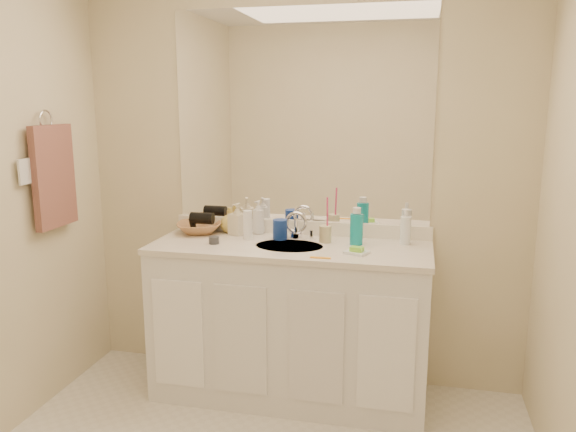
{
  "coord_description": "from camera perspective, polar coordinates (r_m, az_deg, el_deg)",
  "views": [
    {
      "loc": [
        0.66,
        -1.87,
        1.65
      ],
      "look_at": [
        0.0,
        0.97,
        1.05
      ],
      "focal_mm": 35.0,
      "sensor_mm": 36.0,
      "label": 1
    }
  ],
  "objects": [
    {
      "name": "wicker_basket",
      "position": [
        3.37,
        -9.01,
        -1.18
      ],
      "size": [
        0.33,
        0.33,
        0.06
      ],
      "primitive_type": "imported",
      "rotation": [
        0.0,
        0.0,
        0.33
      ],
      "color": "#95643C",
      "rests_on": "countertop"
    },
    {
      "name": "green_soap",
      "position": [
        2.9,
        7.0,
        -3.36
      ],
      "size": [
        0.07,
        0.06,
        0.02
      ],
      "primitive_type": "cube",
      "rotation": [
        0.0,
        0.0,
        -0.23
      ],
      "color": "#8BE537",
      "rests_on": "soap_dish"
    },
    {
      "name": "backsplash",
      "position": [
        3.3,
        1.21,
        -1.16
      ],
      "size": [
        1.52,
        0.03,
        0.08
      ],
      "primitive_type": "cube",
      "color": "white",
      "rests_on": "countertop"
    },
    {
      "name": "extra_white_bottle",
      "position": [
        3.17,
        -4.11,
        -0.92
      ],
      "size": [
        0.06,
        0.06,
        0.17
      ],
      "primitive_type": "cylinder",
      "rotation": [
        0.0,
        0.0,
        0.16
      ],
      "color": "white",
      "rests_on": "countertop"
    },
    {
      "name": "sink_basin",
      "position": [
        3.05,
        0.13,
        -3.24
      ],
      "size": [
        0.37,
        0.37,
        0.02
      ],
      "primitive_type": "cylinder",
      "color": "beige",
      "rests_on": "countertop"
    },
    {
      "name": "blue_mug",
      "position": [
        3.17,
        -0.81,
        -1.37
      ],
      "size": [
        0.09,
        0.09,
        0.11
      ],
      "primitive_type": "cylinder",
      "rotation": [
        0.0,
        0.0,
        -0.13
      ],
      "color": "navy",
      "rests_on": "countertop"
    },
    {
      "name": "soap_dish",
      "position": [
        2.9,
        6.99,
        -3.7
      ],
      "size": [
        0.14,
        0.13,
        0.01
      ],
      "primitive_type": "cube",
      "rotation": [
        0.0,
        0.0,
        -0.39
      ],
      "color": "white",
      "rests_on": "countertop"
    },
    {
      "name": "wall_back",
      "position": [
        3.26,
        1.29,
        3.7
      ],
      "size": [
        2.6,
        0.02,
        2.4
      ],
      "primitive_type": "cube",
      "color": "beige",
      "rests_on": "floor"
    },
    {
      "name": "toothbrush",
      "position": [
        3.09,
        4.02,
        0.03
      ],
      "size": [
        0.01,
        0.04,
        0.21
      ],
      "primitive_type": "cylinder",
      "rotation": [
        0.14,
        0.0,
        0.05
      ],
      "color": "#DE3A70",
      "rests_on": "tan_cup"
    },
    {
      "name": "clear_pump_bottle",
      "position": [
        3.13,
        11.84,
        -1.44
      ],
      "size": [
        0.07,
        0.07,
        0.15
      ],
      "primitive_type": "cylinder",
      "rotation": [
        0.0,
        0.0,
        -0.2
      ],
      "color": "white",
      "rests_on": "countertop"
    },
    {
      "name": "mouthwash_bottle",
      "position": [
        3.07,
        6.97,
        -1.35
      ],
      "size": [
        0.09,
        0.09,
        0.17
      ],
      "primitive_type": "cylinder",
      "rotation": [
        0.0,
        0.0,
        -0.24
      ],
      "color": "#0D96A5",
      "rests_on": "countertop"
    },
    {
      "name": "mirror",
      "position": [
        3.23,
        1.29,
        10.03
      ],
      "size": [
        1.48,
        0.01,
        1.2
      ],
      "primitive_type": "cube",
      "color": "white",
      "rests_on": "wall_back"
    },
    {
      "name": "hair_dryer",
      "position": [
        3.35,
        -8.72,
        -0.23
      ],
      "size": [
        0.14,
        0.07,
        0.07
      ],
      "primitive_type": "cylinder",
      "rotation": [
        0.0,
        1.57,
        0.0
      ],
      "color": "black",
      "rests_on": "wicker_basket"
    },
    {
      "name": "faucet",
      "position": [
        3.2,
        0.85,
        -1.28
      ],
      "size": [
        0.02,
        0.02,
        0.11
      ],
      "primitive_type": "cylinder",
      "color": "silver",
      "rests_on": "countertop"
    },
    {
      "name": "soap_bottle_cream",
      "position": [
        3.29,
        -5.17,
        -0.3
      ],
      "size": [
        0.11,
        0.11,
        0.19
      ],
      "primitive_type": "imported",
      "rotation": [
        0.0,
        0.0,
        -0.4
      ],
      "color": "beige",
      "rests_on": "countertop"
    },
    {
      "name": "dark_jar",
      "position": [
        3.1,
        -7.54,
        -2.45
      ],
      "size": [
        0.07,
        0.07,
        0.04
      ],
      "primitive_type": "cylinder",
      "rotation": [
        0.0,
        0.0,
        -0.16
      ],
      "color": "#313237",
      "rests_on": "countertop"
    },
    {
      "name": "soap_bottle_white",
      "position": [
        3.3,
        -3.05,
        -0.13
      ],
      "size": [
        0.09,
        0.09,
        0.2
      ],
      "primitive_type": "imported",
      "rotation": [
        0.0,
        0.0,
        -0.27
      ],
      "color": "white",
      "rests_on": "countertop"
    },
    {
      "name": "tan_cup",
      "position": [
        3.11,
        3.81,
        -1.83
      ],
      "size": [
        0.08,
        0.08,
        0.09
      ],
      "primitive_type": "cylinder",
      "rotation": [
        0.0,
        0.0,
        -0.15
      ],
      "color": "#CABD8F",
      "rests_on": "countertop"
    },
    {
      "name": "countertop",
      "position": [
        3.07,
        0.21,
        -3.2
      ],
      "size": [
        1.52,
        0.57,
        0.03
      ],
      "primitive_type": "cube",
      "color": "silver",
      "rests_on": "vanity_cabinet"
    },
    {
      "name": "soap_bottle_yellow",
      "position": [
        3.36,
        -5.92,
        -0.4
      ],
      "size": [
        0.15,
        0.15,
        0.15
      ],
      "primitive_type": "imported",
      "rotation": [
        0.0,
        0.0,
        0.4
      ],
      "color": "#D4BA52",
      "rests_on": "countertop"
    },
    {
      "name": "orange_comb",
      "position": [
        2.81,
        3.32,
        -4.25
      ],
      "size": [
        0.11,
        0.02,
        0.0
      ],
      "primitive_type": "cube",
      "rotation": [
        0.0,
        0.0,
        0.03
      ],
      "color": "orange",
      "rests_on": "countertop"
    },
    {
      "name": "vanity_cabinet",
      "position": [
        3.21,
        0.2,
        -10.83
      ],
      "size": [
        1.5,
        0.55,
        0.85
      ],
      "primitive_type": "cube",
      "color": "white",
      "rests_on": "floor"
    },
    {
      "name": "towel_ring",
      "position": [
        3.27,
        -23.39,
        8.94
      ],
      "size": [
        0.01,
        0.11,
        0.11
      ],
      "primitive_type": "torus",
      "rotation": [
        0.0,
        1.57,
        0.0
      ],
      "color": "silver",
      "rests_on": "wall_left"
    },
    {
      "name": "switch_plate",
      "position": [
        3.13,
        -25.2,
        4.11
      ],
      "size": [
        0.01,
        0.08,
        0.13
      ],
      "primitive_type": "cube",
      "color": "white",
      "rests_on": "wall_left"
    },
    {
      "name": "hand_towel",
      "position": [
        3.28,
        -22.69,
        3.73
      ],
      "size": [
        0.04,
        0.32,
        0.55
      ],
      "primitive_type": "cube",
      "color": "brown",
      "rests_on": "towel_ring"
    }
  ]
}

